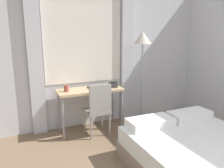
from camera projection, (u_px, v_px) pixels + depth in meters
wall_back_with_window at (102, 54)px, 4.18m from camera, size 5.11×0.13×2.70m
desk at (90, 93)px, 3.90m from camera, size 1.15×0.48×0.78m
desk_chair at (98, 107)px, 3.72m from camera, size 0.41×0.41×0.93m
bed at (208, 161)px, 2.62m from camera, size 1.57×1.91×0.58m
standing_lamp at (142, 47)px, 4.00m from camera, size 0.32×0.32×1.78m
telephone at (113, 85)px, 4.01m from camera, size 0.14×0.15×0.10m
book at (95, 87)px, 3.96m from camera, size 0.25×0.19×0.02m
mug at (66, 89)px, 3.70m from camera, size 0.08×0.08×0.10m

